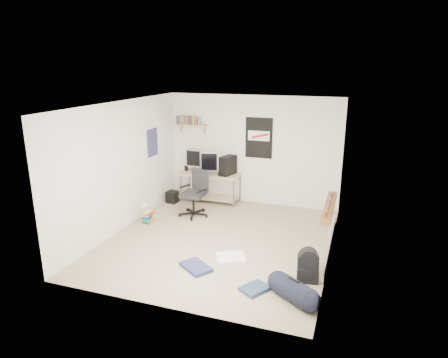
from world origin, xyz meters
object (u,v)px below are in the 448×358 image
(desk, at_px, (211,186))
(book_stack, at_px, (147,216))
(backpack, at_px, (308,268))
(duffel_bag, at_px, (293,292))
(office_chair, at_px, (193,194))

(desk, bearing_deg, book_stack, -133.03)
(desk, height_order, backpack, desk)
(desk, relative_size, book_stack, 3.60)
(backpack, bearing_deg, desk, 120.37)
(duffel_bag, height_order, book_stack, duffel_bag)
(backpack, relative_size, book_stack, 1.04)
(duffel_bag, xyz_separation_m, book_stack, (-3.32, 1.81, 0.01))
(desk, xyz_separation_m, duffel_bag, (2.58, -3.52, -0.22))
(office_chair, bearing_deg, desk, 111.64)
(office_chair, height_order, book_stack, office_chair)
(office_chair, bearing_deg, backpack, -13.13)
(office_chair, relative_size, book_stack, 2.52)
(desk, height_order, office_chair, office_chair)
(desk, bearing_deg, duffel_bag, -73.47)
(desk, distance_m, book_stack, 1.88)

